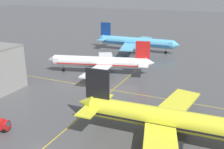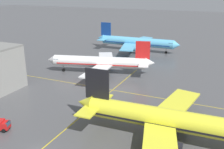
% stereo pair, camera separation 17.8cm
% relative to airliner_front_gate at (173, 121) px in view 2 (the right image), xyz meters
% --- Properties ---
extents(airliner_front_gate, '(38.75, 33.42, 12.05)m').
position_rel_airliner_front_gate_xyz_m(airliner_front_gate, '(0.00, 0.00, 0.00)').
color(airliner_front_gate, yellow).
rests_on(airliner_front_gate, ground).
extents(airliner_second_row, '(34.87, 29.73, 11.01)m').
position_rel_airliner_front_gate_xyz_m(airliner_second_row, '(-29.53, 29.78, -0.36)').
color(airliner_second_row, white).
rests_on(airliner_second_row, ground).
extents(airliner_third_row, '(37.77, 32.64, 11.76)m').
position_rel_airliner_front_gate_xyz_m(airliner_third_row, '(-29.58, 64.51, -0.10)').
color(airliner_third_row, '#5BB7E5').
rests_on(airliner_third_row, ground).
extents(taxiway_markings, '(160.73, 73.47, 0.01)m').
position_rel_airliner_front_gate_xyz_m(taxiway_markings, '(-19.91, 1.28, -4.11)').
color(taxiway_markings, yellow).
rests_on(taxiway_markings, ground).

